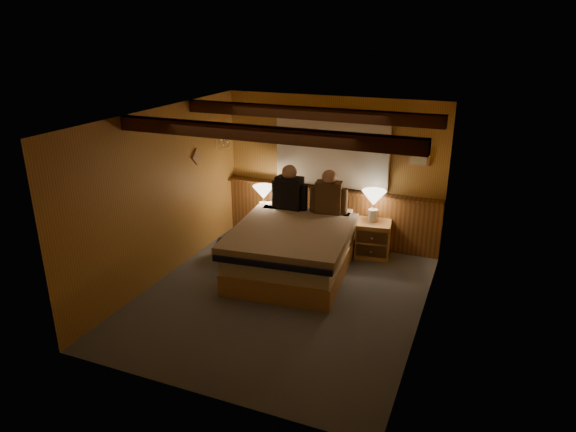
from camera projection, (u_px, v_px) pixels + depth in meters
The scene contains 19 objects.
floor at pixel (282, 296), 6.88m from camera, with size 4.20×4.20×0.00m, color #4D525B.
ceiling at pixel (281, 117), 6.04m from camera, with size 4.20×4.20×0.00m, color tan.
wall_back at pixel (332, 171), 8.28m from camera, with size 3.60×3.60×0.00m, color #BA9042.
wall_left at pixel (162, 196), 7.10m from camera, with size 4.20×4.20×0.00m, color #BA9042.
wall_right at pixel (428, 233), 5.82m from camera, with size 4.20×4.20×0.00m, color #BA9042.
wall_front at pixel (192, 286), 4.64m from camera, with size 3.60×3.60×0.00m, color #BA9042.
wainscot at pixel (330, 214), 8.47m from camera, with size 3.60×0.23×0.94m.
curtain_window at pixel (332, 153), 8.11m from camera, with size 2.18×0.09×1.11m.
ceiling_beams at pixel (286, 122), 6.20m from camera, with size 3.60×1.65×0.16m.
coat_rail at pixel (222, 140), 8.27m from camera, with size 0.05×0.55×0.24m.
framed_print at pixel (419, 158), 7.66m from camera, with size 0.30×0.04×0.25m.
bed at pixel (293, 249), 7.44m from camera, with size 1.80×2.23×0.71m.
nightstand_left at pixel (267, 227), 8.53m from camera, with size 0.49×0.44×0.53m.
nightstand_right at pixel (373, 239), 8.01m from camera, with size 0.57×0.52×0.56m.
lamp_left at pixel (263, 194), 8.31m from camera, with size 0.35×0.35×0.45m.
lamp_right at pixel (374, 200), 7.84m from camera, with size 0.37×0.37×0.49m.
person_left at pixel (289, 191), 7.98m from camera, with size 0.60×0.24×0.73m.
person_right at pixel (329, 195), 7.79m from camera, with size 0.58×0.28×0.71m.
duffel_bag at pixel (231, 248), 8.01m from camera, with size 0.50×0.39×0.32m.
Camera 1 is at (2.37, -5.59, 3.41)m, focal length 32.00 mm.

